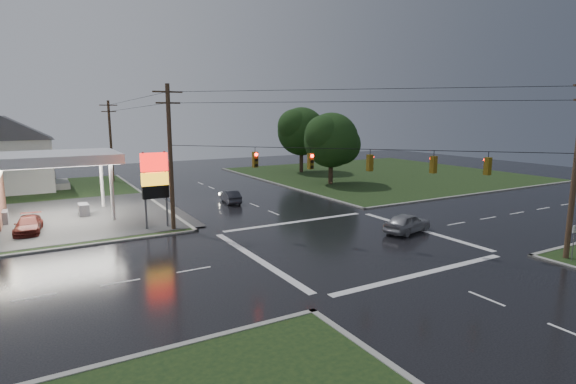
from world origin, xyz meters
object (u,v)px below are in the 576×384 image
utility_pole_nw (170,156)px  house_near (7,153)px  utility_pole_se (576,167)px  utility_pole_n (111,140)px  tree_ne_near (332,140)px  pylon_sign (155,178)px  car_pump (28,225)px  car_north (231,197)px  car_crossing (407,223)px  tree_ne_far (302,132)px  house_far (2,147)px

utility_pole_nw → house_near: (-11.45, 26.50, -1.32)m
utility_pole_nw → utility_pole_se: 26.87m
utility_pole_n → tree_ne_near: (23.64, -16.01, 0.09)m
pylon_sign → car_pump: 9.96m
house_near → car_north: house_near is taller
pylon_sign → house_near: size_ratio=0.54×
car_crossing → tree_ne_far: bearing=-31.4°
house_far → car_north: size_ratio=2.88×
utility_pole_nw → car_crossing: utility_pole_nw is taller
pylon_sign → house_far: 39.21m
utility_pole_se → car_pump: 37.44m
car_north → car_crossing: 18.62m
utility_pole_n → car_pump: bearing=-112.0°
utility_pole_nw → house_near: utility_pole_nw is taller
tree_ne_far → car_north: 25.75m
tree_ne_near → car_pump: (-33.33, -7.99, -4.95)m
tree_ne_far → car_north: tree_ne_far is taller
pylon_sign → car_north: pylon_sign is taller
utility_pole_n → utility_pole_nw: bearing=-90.0°
utility_pole_n → car_north: utility_pole_n is taller
utility_pole_nw → house_far: size_ratio=1.00×
pylon_sign → car_north: size_ratio=1.57×
utility_pole_nw → utility_pole_se: size_ratio=1.00×
tree_ne_far → tree_ne_near: bearing=-104.1°
tree_ne_near → car_crossing: tree_ne_near is taller
utility_pole_n → house_near: bearing=-170.1°
car_crossing → pylon_sign: bearing=44.3°
tree_ne_near → car_crossing: size_ratio=2.07×
utility_pole_nw → car_pump: (-9.69, 4.50, -5.11)m
house_far → car_pump: house_far is taller
utility_pole_n → tree_ne_far: bearing=-8.5°
utility_pole_nw → tree_ne_near: utility_pole_nw is taller
utility_pole_n → house_near: 11.67m
car_crossing → utility_pole_n: bearing=9.1°
house_far → tree_ne_near: bearing=-35.8°
utility_pole_se → house_far: (-31.45, 57.50, -1.32)m
house_near → house_far: (-1.00, 12.00, 0.00)m
house_near → car_pump: size_ratio=2.61×
tree_ne_near → car_north: bearing=-163.0°
utility_pole_n → tree_ne_far: size_ratio=1.07×
house_far → car_pump: 34.32m
pylon_sign → car_crossing: bearing=-33.2°
car_pump → house_near: bearing=101.0°
car_north → car_crossing: (7.13, -17.20, 0.11)m
utility_pole_nw → house_far: bearing=107.9°
car_north → house_far: bearing=-48.8°
tree_ne_far → car_pump: (-36.34, -19.99, -5.56)m
house_near → tree_ne_far: size_ratio=1.13×
car_north → utility_pole_n: bearing=-61.4°
utility_pole_nw → tree_ne_far: utility_pole_nw is taller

